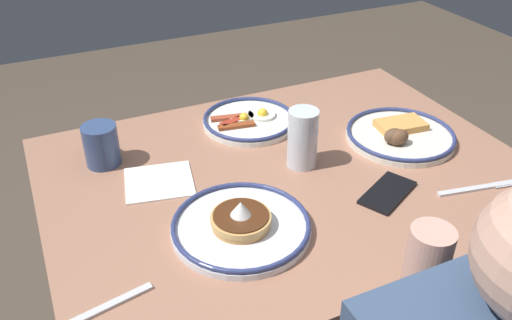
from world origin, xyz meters
TOP-DOWN VIEW (x-y plane):
  - dining_table at (0.00, 0.00)m, footprint 1.10×0.82m
  - plate_near_main at (-0.01, -0.25)m, footprint 0.25×0.25m
  - plate_center_pancakes at (0.19, 0.15)m, footprint 0.28×0.28m
  - plate_far_companion at (-0.32, -0.01)m, footprint 0.27×0.27m
  - coffee_mug at (0.38, -0.22)m, footprint 0.08×0.12m
  - drinking_glass at (-0.04, -0.02)m, footprint 0.07×0.07m
  - cell_phone at (-0.15, 0.17)m, footprint 0.16×0.13m
  - paper_napkin at (0.29, -0.08)m, footprint 0.17×0.17m
  - fork_near at (0.48, 0.24)m, footprint 0.19×0.05m
  - butter_knife at (-0.36, 0.24)m, footprint 0.23×0.06m

SIDE VIEW (x-z plane):
  - dining_table at x=0.00m, z-range 0.24..1.00m
  - paper_napkin at x=0.29m, z-range 0.76..0.76m
  - butter_knife at x=-0.36m, z-range 0.76..0.76m
  - fork_near at x=0.48m, z-range 0.76..0.76m
  - cell_phone at x=-0.15m, z-range 0.76..0.77m
  - plate_near_main at x=-0.01m, z-range 0.75..0.79m
  - plate_far_companion at x=-0.32m, z-range 0.75..0.80m
  - plate_center_pancakes at x=0.19m, z-range 0.74..0.81m
  - coffee_mug at x=0.38m, z-range 0.76..0.86m
  - drinking_glass at x=-0.04m, z-range 0.75..0.89m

